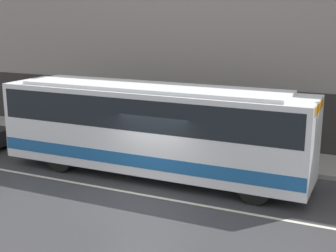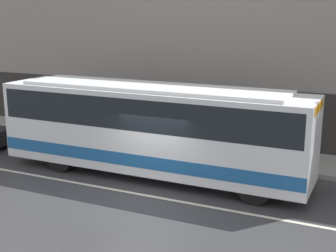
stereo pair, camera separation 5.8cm
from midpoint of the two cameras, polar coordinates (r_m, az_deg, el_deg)
name	(u,v)px [view 1 (the left image)]	position (r m, az deg, el deg)	size (l,w,h in m)	color
ground_plane	(145,195)	(15.44, -2.92, -8.43)	(60.00, 60.00, 0.00)	#38383A
sidewalk	(203,150)	(20.06, 4.24, -2.97)	(60.00, 2.76, 0.17)	gray
building_facade	(218,29)	(20.68, 6.00, 11.67)	(60.00, 0.35, 10.63)	gray
lane_stripe	(145,195)	(15.44, -2.92, -8.42)	(54.00, 0.14, 0.01)	beige
transit_bus	(152,126)	(16.75, -2.10, 0.06)	(11.41, 2.49, 3.32)	white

